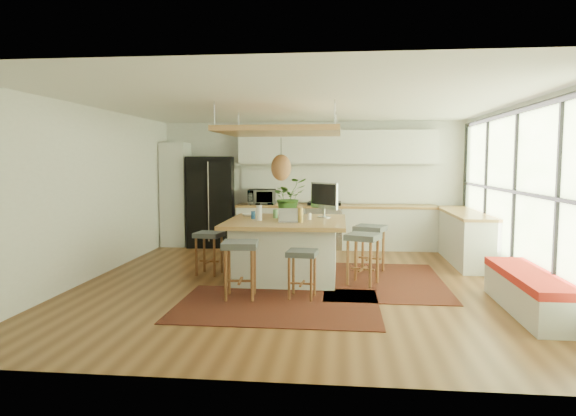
# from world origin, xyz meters

# --- Properties ---
(floor) EXTENTS (7.00, 7.00, 0.00)m
(floor) POSITION_xyz_m (0.00, 0.00, 0.00)
(floor) COLOR #543118
(floor) RESTS_ON ground
(ceiling) EXTENTS (7.00, 7.00, 0.00)m
(ceiling) POSITION_xyz_m (0.00, 0.00, 2.70)
(ceiling) COLOR white
(ceiling) RESTS_ON ground
(wall_back) EXTENTS (6.50, 0.00, 6.50)m
(wall_back) POSITION_xyz_m (0.00, 3.50, 1.35)
(wall_back) COLOR silver
(wall_back) RESTS_ON ground
(wall_front) EXTENTS (6.50, 0.00, 6.50)m
(wall_front) POSITION_xyz_m (0.00, -3.50, 1.35)
(wall_front) COLOR silver
(wall_front) RESTS_ON ground
(wall_left) EXTENTS (0.00, 7.00, 7.00)m
(wall_left) POSITION_xyz_m (-3.25, 0.00, 1.35)
(wall_left) COLOR silver
(wall_left) RESTS_ON ground
(wall_right) EXTENTS (0.00, 7.00, 7.00)m
(wall_right) POSITION_xyz_m (3.25, 0.00, 1.35)
(wall_right) COLOR silver
(wall_right) RESTS_ON ground
(window_wall) EXTENTS (0.10, 6.20, 2.60)m
(window_wall) POSITION_xyz_m (3.22, 0.00, 1.40)
(window_wall) COLOR black
(window_wall) RESTS_ON wall_right
(pantry) EXTENTS (0.55, 0.60, 2.25)m
(pantry) POSITION_xyz_m (-2.95, 3.18, 1.12)
(pantry) COLOR silver
(pantry) RESTS_ON floor
(back_counter_base) EXTENTS (4.20, 0.60, 0.88)m
(back_counter_base) POSITION_xyz_m (0.55, 3.18, 0.44)
(back_counter_base) COLOR silver
(back_counter_base) RESTS_ON floor
(back_counter_top) EXTENTS (4.24, 0.64, 0.05)m
(back_counter_top) POSITION_xyz_m (0.55, 3.18, 0.90)
(back_counter_top) COLOR olive
(back_counter_top) RESTS_ON back_counter_base
(backsplash) EXTENTS (4.20, 0.02, 0.80)m
(backsplash) POSITION_xyz_m (0.55, 3.48, 1.35)
(backsplash) COLOR white
(backsplash) RESTS_ON wall_back
(upper_cabinets) EXTENTS (4.20, 0.34, 0.70)m
(upper_cabinets) POSITION_xyz_m (0.55, 3.32, 2.15)
(upper_cabinets) COLOR silver
(upper_cabinets) RESTS_ON wall_back
(range) EXTENTS (0.76, 0.62, 1.00)m
(range) POSITION_xyz_m (0.30, 3.18, 0.50)
(range) COLOR #A5A5AA
(range) RESTS_ON floor
(right_counter_base) EXTENTS (0.60, 2.50, 0.88)m
(right_counter_base) POSITION_xyz_m (2.93, 2.00, 0.44)
(right_counter_base) COLOR silver
(right_counter_base) RESTS_ON floor
(right_counter_top) EXTENTS (0.64, 2.54, 0.05)m
(right_counter_top) POSITION_xyz_m (2.93, 2.00, 0.90)
(right_counter_top) COLOR olive
(right_counter_top) RESTS_ON right_counter_base
(window_bench) EXTENTS (0.52, 2.00, 0.50)m
(window_bench) POSITION_xyz_m (2.95, -1.20, 0.25)
(window_bench) COLOR silver
(window_bench) RESTS_ON floor
(ceiling_panel) EXTENTS (1.86, 1.86, 0.80)m
(ceiling_panel) POSITION_xyz_m (-0.30, 0.40, 2.05)
(ceiling_panel) COLOR olive
(ceiling_panel) RESTS_ON ceiling
(rug_near) EXTENTS (2.60, 1.80, 0.01)m
(rug_near) POSITION_xyz_m (-0.15, -1.25, 0.01)
(rug_near) COLOR black
(rug_near) RESTS_ON floor
(rug_right) EXTENTS (1.80, 2.60, 0.01)m
(rug_right) POSITION_xyz_m (1.32, 0.25, 0.01)
(rug_right) COLOR black
(rug_right) RESTS_ON floor
(fridge) EXTENTS (1.05, 0.87, 1.95)m
(fridge) POSITION_xyz_m (-2.17, 3.19, 0.93)
(fridge) COLOR black
(fridge) RESTS_ON floor
(island) EXTENTS (1.85, 1.85, 0.93)m
(island) POSITION_xyz_m (-0.20, 0.31, 0.47)
(island) COLOR olive
(island) RESTS_ON floor
(stool_near_left) EXTENTS (0.50, 0.50, 0.78)m
(stool_near_left) POSITION_xyz_m (-0.69, -0.96, 0.35)
(stool_near_left) COLOR #3E4144
(stool_near_left) RESTS_ON floor
(stool_near_right) EXTENTS (0.43, 0.43, 0.66)m
(stool_near_right) POSITION_xyz_m (0.14, -0.87, 0.35)
(stool_near_right) COLOR #3E4144
(stool_near_right) RESTS_ON floor
(stool_right_front) EXTENTS (0.59, 0.59, 0.77)m
(stool_right_front) POSITION_xyz_m (0.98, -0.02, 0.35)
(stool_right_front) COLOR #3E4144
(stool_right_front) RESTS_ON floor
(stool_right_back) EXTENTS (0.60, 0.60, 0.79)m
(stool_right_back) POSITION_xyz_m (1.13, 0.82, 0.35)
(stool_right_back) COLOR #3E4144
(stool_right_back) RESTS_ON floor
(stool_left_side) EXTENTS (0.47, 0.47, 0.70)m
(stool_left_side) POSITION_xyz_m (-1.49, 0.44, 0.35)
(stool_left_side) COLOR #3E4144
(stool_left_side) RESTS_ON floor
(laptop) EXTENTS (0.33, 0.34, 0.22)m
(laptop) POSITION_xyz_m (-0.14, -0.03, 1.05)
(laptop) COLOR #A5A5AA
(laptop) RESTS_ON island
(monitor) EXTENTS (0.60, 0.61, 0.58)m
(monitor) POSITION_xyz_m (0.37, 0.69, 1.19)
(monitor) COLOR #A5A5AA
(monitor) RESTS_ON island
(microwave) EXTENTS (0.62, 0.38, 0.40)m
(microwave) POSITION_xyz_m (-1.04, 3.14, 1.12)
(microwave) COLOR #A5A5AA
(microwave) RESTS_ON back_counter_top
(island_plant) EXTENTS (0.84, 0.85, 0.50)m
(island_plant) POSITION_xyz_m (-0.24, 0.97, 1.18)
(island_plant) COLOR #1E4C19
(island_plant) RESTS_ON island
(island_bowl) EXTENTS (0.25, 0.25, 0.05)m
(island_bowl) POSITION_xyz_m (-0.87, 0.70, 0.96)
(island_bowl) COLOR silver
(island_bowl) RESTS_ON island
(island_bottle_0) EXTENTS (0.07, 0.07, 0.19)m
(island_bottle_0) POSITION_xyz_m (-0.75, 0.41, 1.03)
(island_bottle_0) COLOR #2B64AF
(island_bottle_0) RESTS_ON island
(island_bottle_1) EXTENTS (0.07, 0.07, 0.19)m
(island_bottle_1) POSITION_xyz_m (-0.60, 0.16, 1.03)
(island_bottle_1) COLOR silver
(island_bottle_1) RESTS_ON island
(island_bottle_2) EXTENTS (0.07, 0.07, 0.19)m
(island_bottle_2) POSITION_xyz_m (0.05, 0.01, 1.03)
(island_bottle_2) COLOR #A37E36
(island_bottle_2) RESTS_ON island
(island_bottle_3) EXTENTS (0.07, 0.07, 0.19)m
(island_bottle_3) POSITION_xyz_m (0.15, 0.36, 1.03)
(island_bottle_3) COLOR silver
(island_bottle_3) RESTS_ON island
(island_bottle_4) EXTENTS (0.07, 0.07, 0.19)m
(island_bottle_4) POSITION_xyz_m (-0.40, 0.56, 1.03)
(island_bottle_4) COLOR #5C9157
(island_bottle_4) RESTS_ON island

